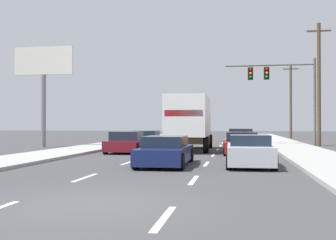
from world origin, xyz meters
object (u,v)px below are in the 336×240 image
car_maroon (127,143)px  car_red (241,144)px  utility_pole_mid (319,83)px  utility_pole_far (291,100)px  traffic_signal_mast (277,81)px  car_green (147,139)px  car_orange (240,139)px  car_silver (249,151)px  roadside_billboard (44,74)px  box_truck (190,120)px  car_navy (166,152)px

car_maroon → car_red: bearing=-0.1°
utility_pole_mid → utility_pole_far: utility_pole_mid is taller
traffic_signal_mast → car_green: bearing=-159.8°
car_orange → car_red: bearing=-90.0°
car_silver → roadside_billboard: size_ratio=0.60×
car_green → utility_pole_far: size_ratio=0.49×
car_silver → car_red: bearing=92.2°
car_green → utility_pole_far: bearing=58.0°
box_truck → car_navy: size_ratio=1.63×
car_navy → utility_pole_far: size_ratio=0.52×
car_green → car_orange: car_orange is taller
car_navy → traffic_signal_mast: bearing=70.3°
car_green → box_truck: bearing=-46.0°
car_navy → traffic_signal_mast: size_ratio=0.66×
traffic_signal_mast → utility_pole_mid: utility_pole_mid is taller
car_maroon → box_truck: 4.43m
car_silver → utility_pole_far: size_ratio=0.50×
box_truck → roadside_billboard: roadside_billboard is taller
car_maroon → utility_pole_far: utility_pole_far is taller
utility_pole_mid → roadside_billboard: (-20.09, -5.00, 0.44)m
car_green → car_navy: bearing=-74.1°
utility_pole_mid → roadside_billboard: size_ratio=1.29×
traffic_signal_mast → utility_pole_mid: 3.09m
box_truck → utility_pole_far: bearing=69.3°
car_maroon → traffic_signal_mast: traffic_signal_mast is taller
car_navy → traffic_signal_mast: (6.02, 16.79, 4.55)m
roadside_billboard → car_maroon: bearing=-30.1°
car_orange → car_red: car_orange is taller
box_truck → car_red: box_truck is taller
car_red → car_silver: (0.26, -6.66, 0.02)m
car_maroon → car_navy: 7.82m
car_orange → utility_pole_far: utility_pole_far is taller
car_red → traffic_signal_mast: traffic_signal_mast is taller
car_navy → utility_pole_mid: 19.15m
traffic_signal_mast → utility_pole_far: 17.36m
utility_pole_mid → traffic_signal_mast: bearing=171.2°
car_silver → utility_pole_mid: bearing=70.4°
car_green → car_orange: 6.86m
car_green → car_navy: car_green is taller
car_maroon → roadside_billboard: roadside_billboard is taller
car_navy → roadside_billboard: (-11.02, 11.32, 4.75)m
car_maroon → car_red: car_maroon is taller
car_navy → car_red: bearing=66.1°
car_navy → car_orange: size_ratio=0.98×
car_orange → utility_pole_mid: 7.77m
car_green → traffic_signal_mast: size_ratio=0.63×
traffic_signal_mast → box_truck: bearing=-129.5°
car_green → box_truck: box_truck is taller
car_navy → utility_pole_far: 35.30m
car_maroon → box_truck: box_truck is taller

